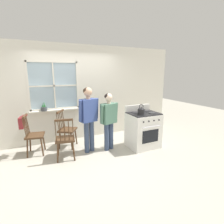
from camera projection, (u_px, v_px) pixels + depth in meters
name	position (u px, v px, depth m)	size (l,w,h in m)	color
ground_plane	(92.00, 158.00, 4.06)	(16.00, 16.00, 0.00)	#B2AD9E
wall_back	(77.00, 94.00, 5.02)	(6.40, 0.16, 2.70)	silver
chair_by_window	(34.00, 136.00, 4.17)	(0.47, 0.49, 0.98)	#4C331E
chair_near_wall	(65.00, 140.00, 3.93)	(0.49, 0.47, 0.98)	#4C331E
chair_center_cluster	(67.00, 130.00, 4.59)	(0.56, 0.57, 0.98)	#4C331E
person_elderly_left	(88.00, 114.00, 4.18)	(0.54, 0.30, 1.60)	#384766
person_teen_center	(109.00, 117.00, 4.33)	(0.54, 0.31, 1.44)	#384766
stove	(143.00, 130.00, 4.58)	(0.77, 0.68, 1.08)	white
kettle	(141.00, 111.00, 4.27)	(0.21, 0.17, 0.25)	black
potted_plant	(44.00, 108.00, 4.63)	(0.16, 0.16, 0.25)	#42474C
handbag	(22.00, 122.00, 4.03)	(0.22, 0.23, 0.31)	maroon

